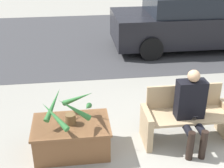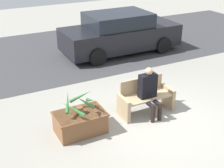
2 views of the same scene
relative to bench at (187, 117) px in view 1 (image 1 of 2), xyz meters
name	(u,v)px [view 1 (image 1 of 2)]	position (x,y,z in m)	size (l,w,h in m)	color
ground_plane	(205,164)	(0.08, -0.68, -0.39)	(30.00, 30.00, 0.00)	gray
road_surface	(130,37)	(0.08, 5.36, -0.39)	(20.00, 6.00, 0.01)	#38383A
bench	(187,117)	(0.00, 0.00, 0.00)	(1.40, 0.55, 0.86)	tan
person_seated	(192,106)	(-0.01, -0.17, 0.29)	(0.43, 0.60, 1.25)	black
planter_box	(72,136)	(-1.81, -0.11, -0.13)	(1.14, 0.75, 0.49)	brown
potted_plant	(70,109)	(-1.81, -0.13, 0.36)	(0.80, 0.81, 0.58)	brown
parked_car	(191,21)	(1.62, 4.29, 0.35)	(4.45, 1.98, 1.52)	black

